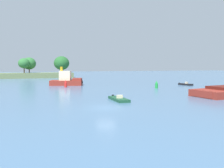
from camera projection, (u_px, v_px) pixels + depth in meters
ground_plane at (106, 108)px, 31.59m from camera, size 400.00×400.00×0.00m
treeline_island at (8, 71)px, 105.19m from camera, size 61.76×10.68×9.77m
tugboat at (67, 80)px, 67.65m from camera, size 9.53×6.64×5.18m
fishing_skiff at (119, 99)px, 38.22m from camera, size 1.93×5.95×0.90m
small_motorboat at (185, 84)px, 68.12m from camera, size 2.36×4.61×0.94m
channel_buoy_red at (66, 84)px, 61.26m from camera, size 0.70×0.70×1.90m
channel_buoy_green at (157, 85)px, 58.64m from camera, size 0.70×0.70×1.90m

